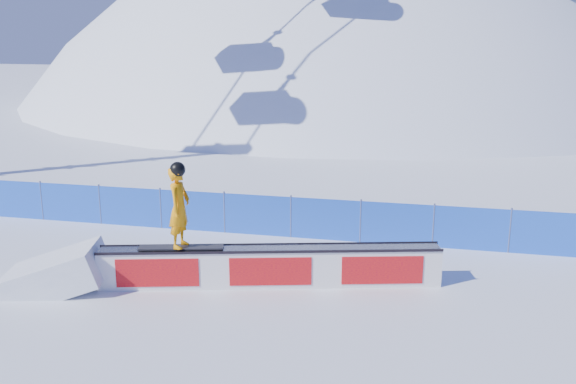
# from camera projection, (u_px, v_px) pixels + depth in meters

# --- Properties ---
(ground) EXTENTS (160.00, 160.00, 0.00)m
(ground) POSITION_uv_depth(u_px,v_px,m) (124.00, 288.00, 14.93)
(ground) COLOR white
(ground) RESTS_ON ground
(snow_hill) EXTENTS (64.00, 64.00, 64.00)m
(snow_hill) POSITION_uv_depth(u_px,v_px,m) (346.00, 294.00, 59.13)
(snow_hill) COLOR white
(snow_hill) RESTS_ON ground
(safety_fence) EXTENTS (22.05, 0.05, 1.30)m
(safety_fence) POSITION_uv_depth(u_px,v_px,m) (192.00, 211.00, 19.03)
(safety_fence) COLOR blue
(safety_fence) RESTS_ON ground
(rail_box) EXTENTS (7.86, 2.53, 0.96)m
(rail_box) POSITION_uv_depth(u_px,v_px,m) (270.00, 267.00, 14.98)
(rail_box) COLOR white
(rail_box) RESTS_ON ground
(snow_ramp) EXTENTS (2.61, 1.99, 1.45)m
(snow_ramp) POSITION_uv_depth(u_px,v_px,m) (57.00, 288.00, 14.94)
(snow_ramp) COLOR white
(snow_ramp) RESTS_ON ground
(snowboarder) EXTENTS (1.97, 0.82, 2.03)m
(snowboarder) POSITION_uv_depth(u_px,v_px,m) (179.00, 206.00, 14.54)
(snowboarder) COLOR black
(snowboarder) RESTS_ON rail_box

